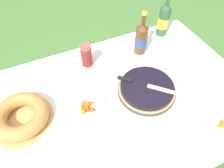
% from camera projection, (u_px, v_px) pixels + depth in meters
% --- Properties ---
extents(ground_plane, '(16.00, 16.00, 0.00)m').
position_uv_depth(ground_plane, '(107.00, 148.00, 1.68)').
color(ground_plane, '#4C7A38').
extents(garden_table, '(1.80, 1.06, 0.66)m').
position_uv_depth(garden_table, '(106.00, 109.00, 1.21)').
color(garden_table, brown).
rests_on(garden_table, ground_plane).
extents(tablecloth, '(1.81, 1.07, 0.10)m').
position_uv_depth(tablecloth, '(105.00, 105.00, 1.17)').
color(tablecloth, white).
rests_on(tablecloth, garden_table).
extents(berry_tart, '(0.35, 0.35, 0.06)m').
position_uv_depth(berry_tart, '(147.00, 89.00, 1.20)').
color(berry_tart, '#38383D').
rests_on(berry_tart, tablecloth).
extents(serving_knife, '(0.29, 0.28, 0.01)m').
position_uv_depth(serving_knife, '(143.00, 84.00, 1.18)').
color(serving_knife, silver).
rests_on(serving_knife, berry_tart).
extents(bundt_cake, '(0.33, 0.33, 0.09)m').
position_uv_depth(bundt_cake, '(21.00, 116.00, 1.06)').
color(bundt_cake, tan).
rests_on(bundt_cake, tablecloth).
extents(cup_stack, '(0.07, 0.07, 0.16)m').
position_uv_depth(cup_stack, '(86.00, 56.00, 1.31)').
color(cup_stack, '#E04C47').
rests_on(cup_stack, tablecloth).
extents(cider_bottle_green, '(0.08, 0.08, 0.33)m').
position_uv_depth(cider_bottle_green, '(164.00, 20.00, 1.49)').
color(cider_bottle_green, '#2D562D').
rests_on(cider_bottle_green, tablecloth).
extents(cider_bottle_amber, '(0.08, 0.08, 0.31)m').
position_uv_depth(cider_bottle_amber, '(141.00, 39.00, 1.36)').
color(cider_bottle_amber, brown).
rests_on(cider_bottle_amber, tablecloth).
extents(snack_plate_near, '(0.21, 0.21, 0.06)m').
position_uv_depth(snack_plate_near, '(87.00, 106.00, 1.14)').
color(snack_plate_near, white).
rests_on(snack_plate_near, tablecloth).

